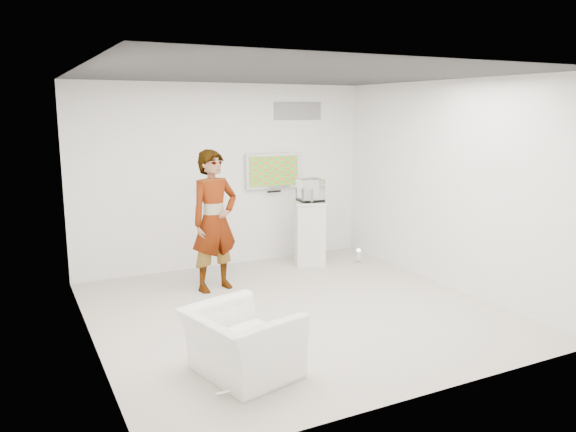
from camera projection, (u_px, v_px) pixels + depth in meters
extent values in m
cube|color=beige|center=(295.00, 310.00, 7.32)|extent=(5.00, 5.00, 0.01)
cube|color=#2A2A2C|center=(295.00, 75.00, 6.76)|extent=(5.00, 5.00, 0.01)
cube|color=silver|center=(225.00, 176.00, 9.24)|extent=(5.00, 0.01, 3.00)
cube|color=silver|center=(428.00, 236.00, 4.85)|extent=(5.00, 0.01, 3.00)
cube|color=silver|center=(86.00, 213.00, 5.94)|extent=(0.01, 5.00, 3.00)
cube|color=silver|center=(447.00, 185.00, 8.15)|extent=(0.01, 5.00, 3.00)
cube|color=#BCBCC0|center=(273.00, 171.00, 9.56)|extent=(1.00, 0.08, 0.60)
cube|color=gray|center=(298.00, 111.00, 9.63)|extent=(0.90, 0.02, 0.30)
imported|color=white|center=(214.00, 221.00, 8.01)|extent=(0.83, 0.64, 2.03)
imported|color=white|center=(241.00, 343.00, 5.49)|extent=(1.11, 1.21, 0.66)
cube|color=silver|center=(310.00, 233.00, 9.44)|extent=(0.68, 0.68, 1.07)
cylinder|color=white|center=(358.00, 257.00, 9.48)|extent=(0.19, 0.19, 0.26)
cube|color=silver|center=(310.00, 190.00, 9.30)|extent=(0.42, 0.42, 0.38)
cube|color=silver|center=(310.00, 195.00, 9.32)|extent=(0.11, 0.16, 0.21)
cube|color=silver|center=(222.00, 162.00, 8.12)|extent=(0.05, 0.16, 0.04)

